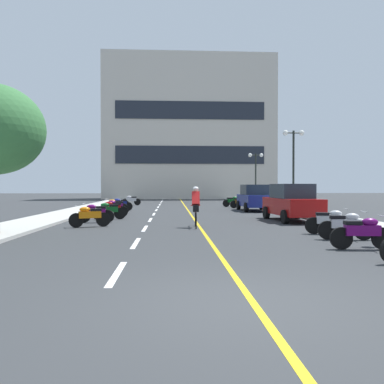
# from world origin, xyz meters

# --- Properties ---
(ground_plane) EXTENTS (140.00, 140.00, 0.00)m
(ground_plane) POSITION_xyz_m (0.00, 21.00, 0.00)
(ground_plane) COLOR #2D3033
(curb_left) EXTENTS (2.40, 72.00, 0.12)m
(curb_left) POSITION_xyz_m (-7.20, 24.00, 0.06)
(curb_left) COLOR #A8A8A3
(curb_left) RESTS_ON ground
(curb_right) EXTENTS (2.40, 72.00, 0.12)m
(curb_right) POSITION_xyz_m (7.20, 24.00, 0.06)
(curb_right) COLOR #A8A8A3
(curb_right) RESTS_ON ground
(lane_dash_0) EXTENTS (0.14, 2.20, 0.01)m
(lane_dash_0) POSITION_xyz_m (-2.00, 2.00, 0.00)
(lane_dash_0) COLOR silver
(lane_dash_0) RESTS_ON ground
(lane_dash_1) EXTENTS (0.14, 2.20, 0.01)m
(lane_dash_1) POSITION_xyz_m (-2.00, 6.00, 0.00)
(lane_dash_1) COLOR silver
(lane_dash_1) RESTS_ON ground
(lane_dash_2) EXTENTS (0.14, 2.20, 0.01)m
(lane_dash_2) POSITION_xyz_m (-2.00, 10.00, 0.00)
(lane_dash_2) COLOR silver
(lane_dash_2) RESTS_ON ground
(lane_dash_3) EXTENTS (0.14, 2.20, 0.01)m
(lane_dash_3) POSITION_xyz_m (-2.00, 14.00, 0.00)
(lane_dash_3) COLOR silver
(lane_dash_3) RESTS_ON ground
(lane_dash_4) EXTENTS (0.14, 2.20, 0.01)m
(lane_dash_4) POSITION_xyz_m (-2.00, 18.00, 0.00)
(lane_dash_4) COLOR silver
(lane_dash_4) RESTS_ON ground
(lane_dash_5) EXTENTS (0.14, 2.20, 0.01)m
(lane_dash_5) POSITION_xyz_m (-2.00, 22.00, 0.00)
(lane_dash_5) COLOR silver
(lane_dash_5) RESTS_ON ground
(lane_dash_6) EXTENTS (0.14, 2.20, 0.01)m
(lane_dash_6) POSITION_xyz_m (-2.00, 26.00, 0.00)
(lane_dash_6) COLOR silver
(lane_dash_6) RESTS_ON ground
(lane_dash_7) EXTENTS (0.14, 2.20, 0.01)m
(lane_dash_7) POSITION_xyz_m (-2.00, 30.00, 0.00)
(lane_dash_7) COLOR silver
(lane_dash_7) RESTS_ON ground
(lane_dash_8) EXTENTS (0.14, 2.20, 0.01)m
(lane_dash_8) POSITION_xyz_m (-2.00, 34.00, 0.00)
(lane_dash_8) COLOR silver
(lane_dash_8) RESTS_ON ground
(lane_dash_9) EXTENTS (0.14, 2.20, 0.01)m
(lane_dash_9) POSITION_xyz_m (-2.00, 38.00, 0.00)
(lane_dash_9) COLOR silver
(lane_dash_9) RESTS_ON ground
(lane_dash_10) EXTENTS (0.14, 2.20, 0.01)m
(lane_dash_10) POSITION_xyz_m (-2.00, 42.00, 0.00)
(lane_dash_10) COLOR silver
(lane_dash_10) RESTS_ON ground
(lane_dash_11) EXTENTS (0.14, 2.20, 0.01)m
(lane_dash_11) POSITION_xyz_m (-2.00, 46.00, 0.00)
(lane_dash_11) COLOR silver
(lane_dash_11) RESTS_ON ground
(centre_line_yellow) EXTENTS (0.12, 66.00, 0.01)m
(centre_line_yellow) POSITION_xyz_m (0.25, 24.00, 0.00)
(centre_line_yellow) COLOR gold
(centre_line_yellow) RESTS_ON ground
(office_building) EXTENTS (23.28, 6.11, 19.49)m
(office_building) POSITION_xyz_m (1.59, 47.99, 9.74)
(office_building) COLOR beige
(office_building) RESTS_ON ground
(street_lamp_mid) EXTENTS (1.46, 0.36, 5.35)m
(street_lamp_mid) POSITION_xyz_m (7.27, 19.92, 4.01)
(street_lamp_mid) COLOR black
(street_lamp_mid) RESTS_ON curb_right
(street_lamp_far) EXTENTS (1.46, 0.36, 4.79)m
(street_lamp_far) POSITION_xyz_m (7.25, 31.36, 3.65)
(street_lamp_far) COLOR black
(street_lamp_far) RESTS_ON curb_right
(parked_car_near) EXTENTS (2.10, 4.28, 1.82)m
(parked_car_near) POSITION_xyz_m (4.98, 13.06, 0.92)
(parked_car_near) COLOR black
(parked_car_near) RESTS_ON ground
(parked_car_mid) EXTENTS (1.94, 4.21, 1.82)m
(parked_car_mid) POSITION_xyz_m (4.83, 20.88, 0.92)
(parked_car_mid) COLOR black
(parked_car_mid) RESTS_ON ground
(motorcycle_1) EXTENTS (1.70, 0.60, 0.92)m
(motorcycle_1) POSITION_xyz_m (4.19, 4.48, 0.47)
(motorcycle_1) COLOR black
(motorcycle_1) RESTS_ON ground
(motorcycle_2) EXTENTS (1.69, 0.61, 0.92)m
(motorcycle_2) POSITION_xyz_m (4.59, 6.33, 0.47)
(motorcycle_2) COLOR black
(motorcycle_2) RESTS_ON ground
(motorcycle_3) EXTENTS (1.68, 0.65, 0.92)m
(motorcycle_3) POSITION_xyz_m (4.68, 7.76, 0.47)
(motorcycle_3) COLOR black
(motorcycle_3) RESTS_ON ground
(motorcycle_4) EXTENTS (1.64, 0.78, 0.92)m
(motorcycle_4) POSITION_xyz_m (-4.34, 10.66, 0.47)
(motorcycle_4) COLOR black
(motorcycle_4) RESTS_ON ground
(motorcycle_5) EXTENTS (1.70, 0.60, 0.92)m
(motorcycle_5) POSITION_xyz_m (-4.48, 12.64, 0.47)
(motorcycle_5) COLOR black
(motorcycle_5) RESTS_ON ground
(motorcycle_6) EXTENTS (1.68, 0.64, 0.92)m
(motorcycle_6) POSITION_xyz_m (-4.14, 14.37, 0.47)
(motorcycle_6) COLOR black
(motorcycle_6) RESTS_ON ground
(motorcycle_7) EXTENTS (1.70, 0.60, 0.92)m
(motorcycle_7) POSITION_xyz_m (-4.21, 15.97, 0.47)
(motorcycle_7) COLOR black
(motorcycle_7) RESTS_ON ground
(motorcycle_8) EXTENTS (1.64, 0.78, 0.92)m
(motorcycle_8) POSITION_xyz_m (-4.35, 17.98, 0.47)
(motorcycle_8) COLOR black
(motorcycle_8) RESTS_ON ground
(motorcycle_9) EXTENTS (1.70, 0.60, 0.92)m
(motorcycle_9) POSITION_xyz_m (-4.58, 19.54, 0.47)
(motorcycle_9) COLOR black
(motorcycle_9) RESTS_ON ground
(motorcycle_10) EXTENTS (1.70, 0.60, 0.92)m
(motorcycle_10) POSITION_xyz_m (-4.49, 21.40, 0.47)
(motorcycle_10) COLOR black
(motorcycle_10) RESTS_ON ground
(motorcycle_11) EXTENTS (1.70, 0.60, 0.92)m
(motorcycle_11) POSITION_xyz_m (4.50, 24.26, 0.47)
(motorcycle_11) COLOR black
(motorcycle_11) RESTS_ON ground
(motorcycle_12) EXTENTS (1.69, 0.61, 0.92)m
(motorcycle_12) POSITION_xyz_m (4.16, 26.13, 0.47)
(motorcycle_12) COLOR black
(motorcycle_12) RESTS_ON ground
(motorcycle_13) EXTENTS (1.70, 0.60, 0.92)m
(motorcycle_13) POSITION_xyz_m (-4.54, 29.31, 0.47)
(motorcycle_13) COLOR black
(motorcycle_13) RESTS_ON ground
(cyclist_rider) EXTENTS (0.42, 1.77, 1.71)m
(cyclist_rider) POSITION_xyz_m (0.08, 10.36, 0.89)
(cyclist_rider) COLOR black
(cyclist_rider) RESTS_ON ground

